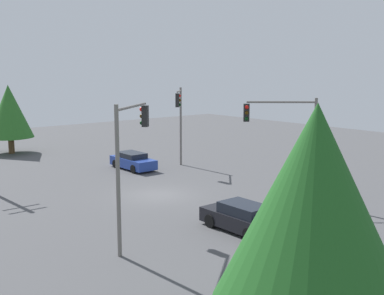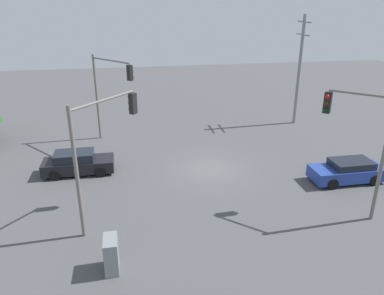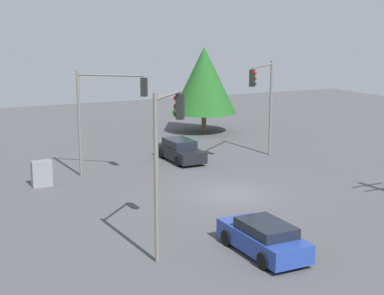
{
  "view_description": "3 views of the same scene",
  "coord_description": "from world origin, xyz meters",
  "px_view_note": "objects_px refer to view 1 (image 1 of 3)",
  "views": [
    {
      "loc": [
        -17.45,
        -24.34,
        7.97
      ],
      "look_at": [
        2.73,
        -0.1,
        2.8
      ],
      "focal_mm": 45.0,
      "sensor_mm": 36.0,
      "label": 1
    },
    {
      "loc": [
        21.53,
        -5.03,
        10.34
      ],
      "look_at": [
        1.89,
        -1.48,
        2.36
      ],
      "focal_mm": 35.0,
      "sensor_mm": 36.0,
      "label": 2
    },
    {
      "loc": [
        15.39,
        26.16,
        8.84
      ],
      "look_at": [
        1.97,
        -0.82,
        2.57
      ],
      "focal_mm": 55.0,
      "sensor_mm": 36.0,
      "label": 3
    }
  ],
  "objects_px": {
    "traffic_signal_cross": "(180,114)",
    "traffic_signal_aux": "(130,147)",
    "sedan_dark": "(242,218)",
    "sedan_blue": "(133,161)",
    "traffic_signal_main": "(287,131)",
    "electrical_cabinet": "(320,180)"
  },
  "relations": [
    {
      "from": "sedan_blue",
      "to": "sedan_dark",
      "type": "height_order",
      "value": "sedan_dark"
    },
    {
      "from": "traffic_signal_aux",
      "to": "electrical_cabinet",
      "type": "height_order",
      "value": "traffic_signal_aux"
    },
    {
      "from": "sedan_blue",
      "to": "traffic_signal_aux",
      "type": "height_order",
      "value": "traffic_signal_aux"
    },
    {
      "from": "sedan_blue",
      "to": "traffic_signal_cross",
      "type": "relative_size",
      "value": 0.67
    },
    {
      "from": "sedan_dark",
      "to": "electrical_cabinet",
      "type": "xyz_separation_m",
      "value": [
        9.65,
        2.28,
        0.04
      ]
    },
    {
      "from": "traffic_signal_main",
      "to": "electrical_cabinet",
      "type": "bearing_deg",
      "value": -135.09
    },
    {
      "from": "sedan_blue",
      "to": "traffic_signal_cross",
      "type": "xyz_separation_m",
      "value": [
        3.29,
        -1.93,
        3.71
      ]
    },
    {
      "from": "traffic_signal_main",
      "to": "traffic_signal_cross",
      "type": "xyz_separation_m",
      "value": [
        1.56,
        12.19,
        0.03
      ]
    },
    {
      "from": "traffic_signal_main",
      "to": "electrical_cabinet",
      "type": "distance_m",
      "value": 5.31
    },
    {
      "from": "traffic_signal_cross",
      "to": "traffic_signal_aux",
      "type": "bearing_deg",
      "value": -2.4
    },
    {
      "from": "traffic_signal_main",
      "to": "traffic_signal_aux",
      "type": "bearing_deg",
      "value": 40.44
    },
    {
      "from": "traffic_signal_main",
      "to": "traffic_signal_aux",
      "type": "relative_size",
      "value": 0.96
    },
    {
      "from": "sedan_blue",
      "to": "traffic_signal_main",
      "type": "distance_m",
      "value": 14.7
    },
    {
      "from": "traffic_signal_cross",
      "to": "traffic_signal_aux",
      "type": "distance_m",
      "value": 17.32
    },
    {
      "from": "sedan_dark",
      "to": "traffic_signal_main",
      "type": "height_order",
      "value": "traffic_signal_main"
    },
    {
      "from": "sedan_blue",
      "to": "electrical_cabinet",
      "type": "distance_m",
      "value": 14.95
    },
    {
      "from": "sedan_dark",
      "to": "traffic_signal_aux",
      "type": "height_order",
      "value": "traffic_signal_aux"
    },
    {
      "from": "sedan_dark",
      "to": "electrical_cabinet",
      "type": "bearing_deg",
      "value": 13.28
    },
    {
      "from": "sedan_dark",
      "to": "traffic_signal_main",
      "type": "bearing_deg",
      "value": 19.25
    },
    {
      "from": "sedan_dark",
      "to": "electrical_cabinet",
      "type": "relative_size",
      "value": 2.96
    },
    {
      "from": "traffic_signal_cross",
      "to": "traffic_signal_aux",
      "type": "relative_size",
      "value": 0.99
    },
    {
      "from": "traffic_signal_main",
      "to": "traffic_signal_cross",
      "type": "distance_m",
      "value": 12.29
    }
  ]
}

